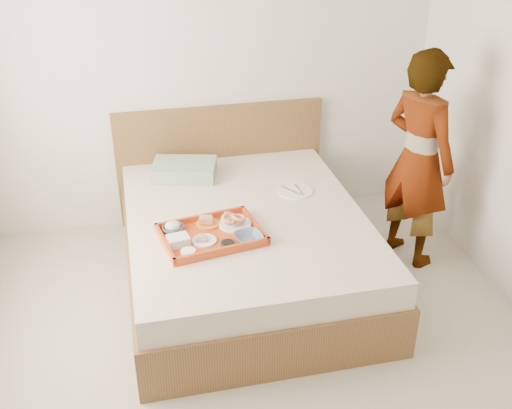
{
  "coord_description": "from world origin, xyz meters",
  "views": [
    {
      "loc": [
        -0.65,
        -2.42,
        2.52
      ],
      "look_at": [
        0.11,
        0.9,
        0.65
      ],
      "focal_mm": 42.39,
      "sensor_mm": 36.0,
      "label": 1
    }
  ],
  "objects_px": {
    "bed": "(246,248)",
    "dinner_plate": "(295,191)",
    "person": "(418,160)",
    "tray": "(211,234)"
  },
  "relations": [
    {
      "from": "bed",
      "to": "tray",
      "type": "bearing_deg",
      "value": -137.16
    },
    {
      "from": "tray",
      "to": "dinner_plate",
      "type": "xyz_separation_m",
      "value": [
        0.68,
        0.48,
        -0.02
      ]
    },
    {
      "from": "dinner_plate",
      "to": "tray",
      "type": "bearing_deg",
      "value": -144.63
    },
    {
      "from": "bed",
      "to": "dinner_plate",
      "type": "relative_size",
      "value": 7.94
    },
    {
      "from": "bed",
      "to": "tray",
      "type": "distance_m",
      "value": 0.47
    },
    {
      "from": "bed",
      "to": "dinner_plate",
      "type": "bearing_deg",
      "value": 29.59
    },
    {
      "from": "dinner_plate",
      "to": "person",
      "type": "relative_size",
      "value": 0.16
    },
    {
      "from": "dinner_plate",
      "to": "person",
      "type": "height_order",
      "value": "person"
    },
    {
      "from": "bed",
      "to": "person",
      "type": "xyz_separation_m",
      "value": [
        1.24,
        0.05,
        0.52
      ]
    },
    {
      "from": "tray",
      "to": "person",
      "type": "distance_m",
      "value": 1.55
    }
  ]
}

